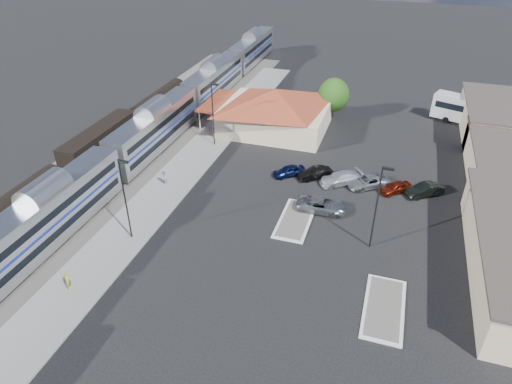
% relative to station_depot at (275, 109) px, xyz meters
% --- Properties ---
extents(ground, '(280.00, 280.00, 0.00)m').
position_rel_station_depot_xyz_m(ground, '(4.56, -24.00, -3.13)').
color(ground, black).
rests_on(ground, ground).
extents(railbed, '(16.00, 100.00, 0.12)m').
position_rel_station_depot_xyz_m(railbed, '(-16.44, -16.00, -3.07)').
color(railbed, '#4C4944').
rests_on(railbed, ground).
extents(platform, '(5.50, 92.00, 0.18)m').
position_rel_station_depot_xyz_m(platform, '(-7.44, -18.00, -3.04)').
color(platform, gray).
rests_on(platform, ground).
extents(passenger_train, '(3.00, 104.00, 5.55)m').
position_rel_station_depot_xyz_m(passenger_train, '(-13.44, -11.49, -0.26)').
color(passenger_train, silver).
rests_on(passenger_train, ground).
extents(freight_cars, '(2.80, 46.00, 4.00)m').
position_rel_station_depot_xyz_m(freight_cars, '(-19.44, -15.53, -1.21)').
color(freight_cars, black).
rests_on(freight_cars, ground).
extents(station_depot, '(18.35, 12.24, 6.20)m').
position_rel_station_depot_xyz_m(station_depot, '(0.00, 0.00, 0.00)').
color(station_depot, beige).
rests_on(station_depot, ground).
extents(traffic_island_south, '(3.30, 7.50, 0.21)m').
position_rel_station_depot_xyz_m(traffic_island_south, '(8.56, -22.00, -3.03)').
color(traffic_island_south, silver).
rests_on(traffic_island_south, ground).
extents(traffic_island_north, '(3.30, 7.50, 0.21)m').
position_rel_station_depot_xyz_m(traffic_island_north, '(18.56, -32.00, -3.03)').
color(traffic_island_north, silver).
rests_on(traffic_island_north, ground).
extents(lamp_plat_s, '(1.08, 0.25, 9.00)m').
position_rel_station_depot_xyz_m(lamp_plat_s, '(-6.34, -30.00, 2.21)').
color(lamp_plat_s, black).
rests_on(lamp_plat_s, ground).
extents(lamp_plat_n, '(1.08, 0.25, 9.00)m').
position_rel_station_depot_xyz_m(lamp_plat_n, '(-6.34, -8.00, 2.21)').
color(lamp_plat_n, black).
rests_on(lamp_plat_n, ground).
extents(lamp_lot, '(1.08, 0.25, 9.00)m').
position_rel_station_depot_xyz_m(lamp_lot, '(16.66, -24.00, 2.21)').
color(lamp_lot, black).
rests_on(lamp_lot, ground).
extents(tree_depot, '(4.71, 4.71, 6.63)m').
position_rel_station_depot_xyz_m(tree_depot, '(7.56, 6.00, 0.89)').
color(tree_depot, '#382314').
rests_on(tree_depot, ground).
extents(suv, '(5.58, 2.81, 1.51)m').
position_rel_station_depot_xyz_m(suv, '(10.82, -19.40, -2.37)').
color(suv, '#9B9FA3').
rests_on(suv, ground).
extents(coach_bus, '(12.89, 6.80, 4.07)m').
position_rel_station_depot_xyz_m(coach_bus, '(28.56, 10.18, -0.78)').
color(coach_bus, white).
rests_on(coach_bus, ground).
extents(person_a, '(0.54, 0.74, 1.87)m').
position_rel_station_depot_xyz_m(person_a, '(-7.74, -38.09, -2.02)').
color(person_a, gold).
rests_on(person_a, platform).
extents(person_b, '(0.86, 1.01, 1.82)m').
position_rel_station_depot_xyz_m(person_b, '(-8.08, -19.74, -2.04)').
color(person_b, silver).
rests_on(person_b, platform).
extents(parked_car_a, '(4.18, 3.72, 1.37)m').
position_rel_station_depot_xyz_m(parked_car_a, '(5.53, -12.95, -2.45)').
color(parked_car_a, '#0C163F').
rests_on(parked_car_a, ground).
extents(parked_car_b, '(4.41, 3.74, 1.43)m').
position_rel_station_depot_xyz_m(parked_car_b, '(8.73, -12.65, -2.42)').
color(parked_car_b, black).
rests_on(parked_car_b, ground).
extents(parked_car_c, '(5.47, 4.71, 1.51)m').
position_rel_station_depot_xyz_m(parked_car_c, '(11.93, -12.95, -2.38)').
color(parked_car_c, silver).
rests_on(parked_car_c, ground).
extents(parked_car_d, '(5.51, 4.81, 1.41)m').
position_rel_station_depot_xyz_m(parked_car_d, '(15.13, -12.65, -2.43)').
color(parked_car_d, '#999CA1').
rests_on(parked_car_d, ground).
extents(parked_car_e, '(3.95, 3.70, 1.32)m').
position_rel_station_depot_xyz_m(parked_car_e, '(18.33, -12.95, -2.47)').
color(parked_car_e, maroon).
rests_on(parked_car_e, ground).
extents(parked_car_f, '(4.60, 3.86, 1.49)m').
position_rel_station_depot_xyz_m(parked_car_f, '(21.53, -12.65, -2.39)').
color(parked_car_f, black).
rests_on(parked_car_f, ground).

